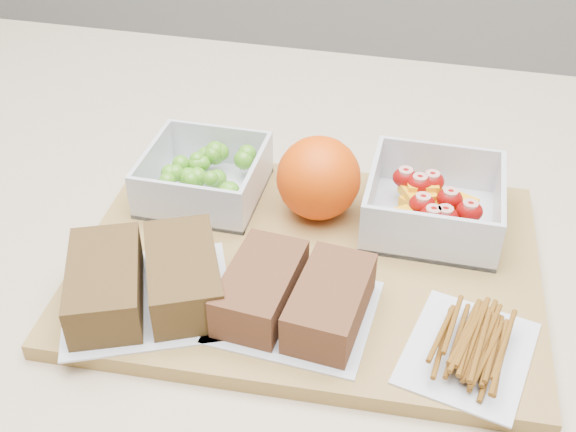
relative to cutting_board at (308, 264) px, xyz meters
name	(u,v)px	position (x,y,z in m)	size (l,w,h in m)	color
cutting_board	(308,264)	(0.00, 0.00, 0.00)	(0.42, 0.30, 0.02)	#A27E43
grape_container	(206,176)	(-0.12, 0.08, 0.03)	(0.12, 0.12, 0.05)	silver
fruit_container	(433,205)	(0.11, 0.08, 0.03)	(0.13, 0.13, 0.05)	silver
orange	(319,178)	(-0.01, 0.07, 0.05)	(0.08, 0.08, 0.08)	#EE4A05
sandwich_bag_left	(145,280)	(-0.12, -0.09, 0.03)	(0.18, 0.17, 0.04)	silver
sandwich_bag_center	(295,296)	(0.00, -0.07, 0.03)	(0.14, 0.12, 0.04)	silver
pretzel_bag	(470,343)	(0.15, -0.08, 0.02)	(0.12, 0.13, 0.03)	silver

